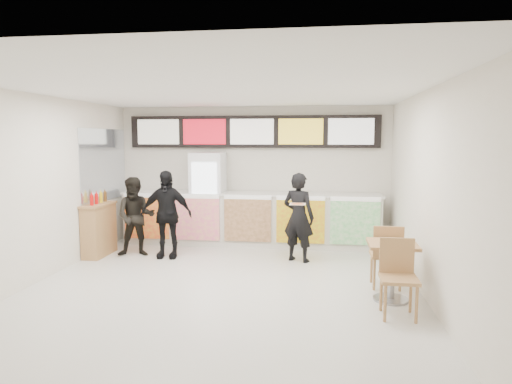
% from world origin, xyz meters
% --- Properties ---
extents(floor, '(7.00, 7.00, 0.00)m').
position_xyz_m(floor, '(0.00, 0.00, 0.00)').
color(floor, beige).
rests_on(floor, ground).
extents(ceiling, '(7.00, 7.00, 0.00)m').
position_xyz_m(ceiling, '(0.00, 0.00, 3.00)').
color(ceiling, white).
rests_on(ceiling, wall_back).
extents(wall_back, '(6.00, 0.00, 6.00)m').
position_xyz_m(wall_back, '(0.00, 3.50, 1.50)').
color(wall_back, silver).
rests_on(wall_back, floor).
extents(wall_left, '(0.00, 7.00, 7.00)m').
position_xyz_m(wall_left, '(-3.00, 0.00, 1.50)').
color(wall_left, silver).
rests_on(wall_left, floor).
extents(wall_right, '(0.00, 7.00, 7.00)m').
position_xyz_m(wall_right, '(3.00, 0.00, 1.50)').
color(wall_right, silver).
rests_on(wall_right, floor).
extents(service_counter, '(5.56, 0.77, 1.14)m').
position_xyz_m(service_counter, '(0.00, 3.09, 0.57)').
color(service_counter, silver).
rests_on(service_counter, floor).
extents(menu_board, '(5.50, 0.14, 0.70)m').
position_xyz_m(menu_board, '(0.00, 3.41, 2.45)').
color(menu_board, black).
rests_on(menu_board, wall_back).
extents(drinks_fridge, '(0.70, 0.67, 2.00)m').
position_xyz_m(drinks_fridge, '(-0.93, 3.11, 1.00)').
color(drinks_fridge, white).
rests_on(drinks_fridge, floor).
extents(mirror_panel, '(0.01, 2.00, 1.50)m').
position_xyz_m(mirror_panel, '(-2.99, 2.45, 1.75)').
color(mirror_panel, '#B2B7BF').
rests_on(mirror_panel, wall_left).
extents(customer_main, '(0.72, 0.61, 1.67)m').
position_xyz_m(customer_main, '(1.10, 1.89, 0.84)').
color(customer_main, black).
rests_on(customer_main, floor).
extents(customer_left, '(0.87, 0.75, 1.55)m').
position_xyz_m(customer_left, '(-2.08, 1.86, 0.78)').
color(customer_left, black).
rests_on(customer_left, floor).
extents(customer_mid, '(1.01, 0.47, 1.70)m').
position_xyz_m(customer_mid, '(-1.45, 1.82, 0.85)').
color(customer_mid, black).
rests_on(customer_mid, floor).
extents(pizza_slice, '(0.36, 0.36, 0.02)m').
position_xyz_m(pizza_slice, '(1.10, 1.44, 1.16)').
color(pizza_slice, beige).
rests_on(pizza_slice, customer_main).
extents(cafe_table, '(0.68, 1.70, 1.00)m').
position_xyz_m(cafe_table, '(2.50, -0.06, 0.58)').
color(cafe_table, tan).
rests_on(cafe_table, floor).
extents(condiment_ledge, '(0.37, 0.92, 1.23)m').
position_xyz_m(condiment_ledge, '(-2.82, 1.79, 0.53)').
color(condiment_ledge, tan).
rests_on(condiment_ledge, floor).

